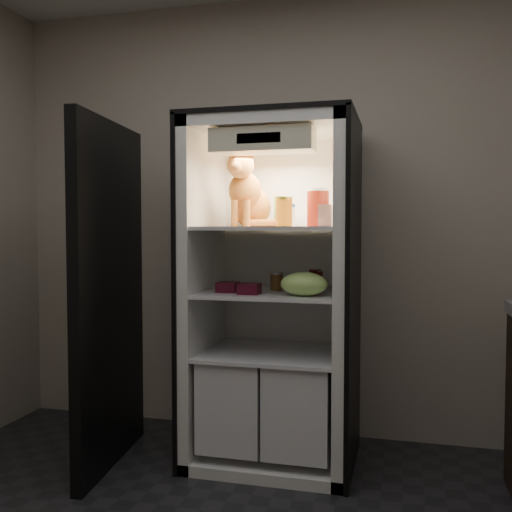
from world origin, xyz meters
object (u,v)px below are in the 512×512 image
at_px(soda_can_a, 315,280).
at_px(tabby_cat, 248,197).
at_px(mayo_tub, 287,215).
at_px(parmesan_shaker, 280,211).
at_px(soda_can_b, 317,281).
at_px(grape_bag, 304,284).
at_px(pepper_jar, 318,207).
at_px(refrigerator, 274,316).
at_px(berry_box_right, 249,289).
at_px(condiment_jar, 277,281).
at_px(soda_can_c, 305,283).
at_px(salsa_jar, 284,212).
at_px(cream_carton, 325,215).
at_px(berry_box_left, 228,287).

bearing_deg(soda_can_a, tabby_cat, 177.67).
relative_size(mayo_tub, soda_can_a, 1.05).
xyz_separation_m(tabby_cat, soda_can_a, (0.38, -0.02, -0.45)).
bearing_deg(parmesan_shaker, soda_can_b, -7.23).
bearing_deg(grape_bag, pepper_jar, 79.86).
bearing_deg(refrigerator, tabby_cat, 174.69).
distance_m(mayo_tub, pepper_jar, 0.25).
distance_m(tabby_cat, berry_box_right, 0.55).
distance_m(refrigerator, condiment_jar, 0.20).
relative_size(soda_can_a, berry_box_right, 1.12).
height_order(soda_can_a, soda_can_c, soda_can_a).
bearing_deg(salsa_jar, pepper_jar, 18.98).
relative_size(mayo_tub, soda_can_c, 1.15).
bearing_deg(condiment_jar, soda_can_a, 4.17).
xyz_separation_m(mayo_tub, grape_bag, (0.16, -0.36, -0.35)).
bearing_deg(berry_box_right, tabby_cat, 106.59).
distance_m(mayo_tub, grape_bag, 0.53).
distance_m(mayo_tub, soda_can_c, 0.48).
bearing_deg(cream_carton, parmesan_shaker, 135.67).
height_order(tabby_cat, cream_carton, tabby_cat).
relative_size(mayo_tub, berry_box_left, 1.20).
bearing_deg(refrigerator, cream_carton, -39.15).
distance_m(tabby_cat, soda_can_c, 0.60).
distance_m(parmesan_shaker, soda_can_b, 0.44).
xyz_separation_m(cream_carton, soda_can_a, (-0.09, 0.25, -0.34)).
bearing_deg(salsa_jar, soda_can_b, 27.75).
relative_size(grape_bag, berry_box_left, 2.26).
bearing_deg(tabby_cat, condiment_jar, -6.72).
distance_m(condiment_jar, berry_box_left, 0.28).
height_order(soda_can_a, grape_bag, soda_can_a).
relative_size(parmesan_shaker, pepper_jar, 0.82).
xyz_separation_m(pepper_jar, soda_can_b, (-0.01, 0.03, -0.40)).
bearing_deg(cream_carton, refrigerator, 140.85).
distance_m(refrigerator, cream_carton, 0.68).
height_order(tabby_cat, soda_can_c, tabby_cat).
height_order(parmesan_shaker, condiment_jar, parmesan_shaker).
height_order(parmesan_shaker, pepper_jar, pepper_jar).
height_order(mayo_tub, pepper_jar, pepper_jar).
bearing_deg(soda_can_b, soda_can_a, -167.66).
height_order(parmesan_shaker, soda_can_a, parmesan_shaker).
xyz_separation_m(soda_can_b, grape_bag, (-0.03, -0.24, 0.00)).
height_order(soda_can_a, berry_box_left, soda_can_a).
xyz_separation_m(grape_bag, berry_box_right, (-0.29, 0.01, -0.03)).
bearing_deg(mayo_tub, salsa_jar, -82.79).
distance_m(pepper_jar, condiment_jar, 0.46).
bearing_deg(cream_carton, soda_can_c, 137.56).
bearing_deg(pepper_jar, condiment_jar, 177.35).
relative_size(soda_can_b, soda_can_c, 0.99).
height_order(refrigerator, mayo_tub, refrigerator).
distance_m(tabby_cat, soda_can_a, 0.59).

